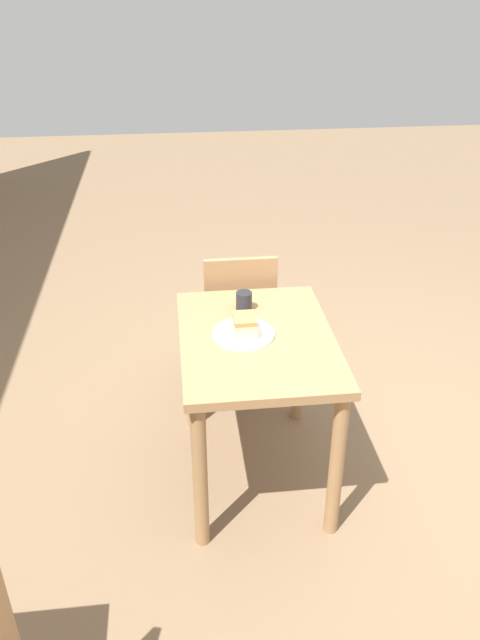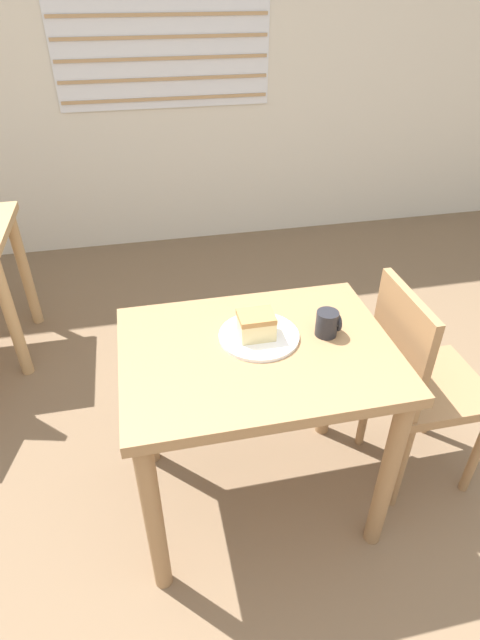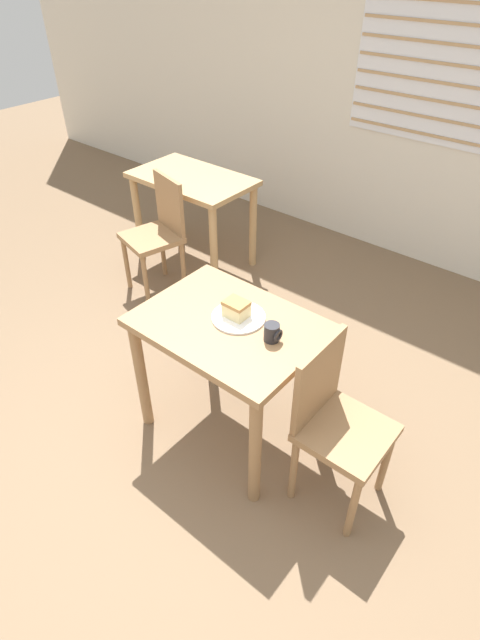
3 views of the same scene
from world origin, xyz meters
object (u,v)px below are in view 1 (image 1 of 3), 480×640
(plate, at_px, (243,334))
(dining_table_near, at_px, (257,364))
(chair_near_window, at_px, (238,318))
(cake_slice, at_px, (245,325))
(coffee_mug, at_px, (244,301))

(plate, bearing_deg, dining_table_near, -107.60)
(dining_table_near, height_order, chair_near_window, chair_near_window)
(chair_near_window, bearing_deg, cake_slice, 86.01)
(plate, relative_size, cake_slice, 2.29)
(chair_near_window, distance_m, coffee_mug, 0.49)
(dining_table_near, relative_size, coffee_mug, 10.06)
(dining_table_near, height_order, plate, plate)
(coffee_mug, bearing_deg, cake_slice, 173.78)
(dining_table_near, distance_m, cake_slice, 0.20)
(plate, bearing_deg, cake_slice, -164.44)
(chair_near_window, bearing_deg, plate, 85.65)
(cake_slice, height_order, coffee_mug, cake_slice)
(plate, bearing_deg, coffee_mug, -7.30)
(dining_table_near, distance_m, coffee_mug, 0.30)
(chair_near_window, height_order, coffee_mug, chair_near_window)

